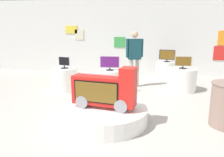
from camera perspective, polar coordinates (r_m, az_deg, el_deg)
name	(u,v)px	position (r m, az deg, el deg)	size (l,w,h in m)	color
ground_plane	(112,118)	(4.76, 0.01, -10.01)	(30.00, 30.00, 0.00)	#B2ADA3
back_wall_display	(133,37)	(9.18, 5.25, 10.41)	(11.92, 0.13, 2.97)	silver
main_display_pedestal	(104,115)	(4.51, -2.00, -9.21)	(1.71, 1.71, 0.31)	white
novelty_firetruck_tv	(105,91)	(4.33, -1.78, -3.21)	(1.27, 0.56, 0.82)	gray
display_pedestal_left_rear	(182,80)	(7.01, 17.31, -0.28)	(0.84, 0.84, 0.67)	white
tv_on_left_rear	(183,62)	(6.92, 17.60, 3.98)	(0.48, 0.22, 0.37)	black
display_pedestal_center_rear	(166,71)	(8.29, 13.61, 1.86)	(0.72, 0.72, 0.67)	white
tv_on_center_rear	(167,55)	(8.20, 13.82, 5.70)	(0.54, 0.22, 0.42)	black
display_pedestal_right_rear	(65,79)	(6.88, -11.84, -0.22)	(0.76, 0.76, 0.67)	white
tv_on_right_rear	(64,62)	(6.78, -12.04, 4.02)	(0.38, 0.22, 0.35)	black
display_pedestal_far_right	(110,82)	(6.42, -0.55, -0.86)	(0.70, 0.70, 0.67)	white
tv_on_far_right	(110,63)	(6.31, -0.57, 4.04)	(0.56, 0.22, 0.41)	black
shopper_browsing_near_truck	(135,55)	(7.07, 5.74, 6.01)	(0.52, 0.33, 1.75)	#B2ADA3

